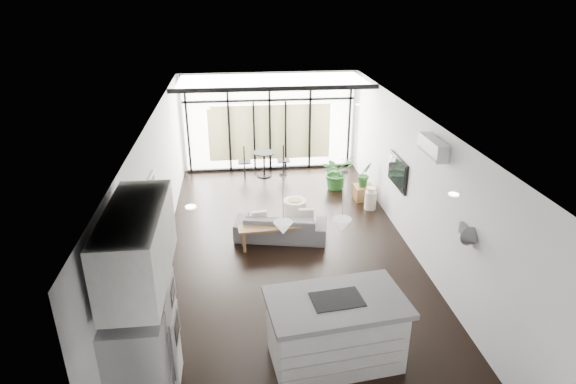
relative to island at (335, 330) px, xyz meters
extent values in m
cube|color=black|center=(-0.30, 2.99, -0.52)|extent=(5.00, 10.00, 0.00)
cube|color=white|center=(-0.30, 2.99, 2.28)|extent=(5.00, 10.00, 0.00)
cube|color=silver|center=(-2.80, 2.99, 0.88)|extent=(0.02, 10.00, 2.80)
cube|color=silver|center=(2.20, 2.99, 0.88)|extent=(0.02, 10.00, 2.80)
cube|color=silver|center=(-0.30, 7.99, 0.88)|extent=(5.00, 0.02, 2.80)
cube|color=black|center=(-0.30, 7.87, 0.88)|extent=(5.00, 0.20, 2.80)
cube|color=white|center=(-0.30, 6.99, 2.25)|extent=(4.70, 1.90, 0.06)
cube|color=#F5E8A8|center=(-0.30, 7.94, 0.58)|extent=(3.50, 0.02, 1.60)
cube|color=white|center=(0.00, 0.00, 0.00)|extent=(2.03, 1.35, 1.05)
cube|color=black|center=(0.00, 0.00, 0.53)|extent=(0.75, 0.55, 0.01)
cube|color=#9A999E|center=(-2.49, -0.90, 0.34)|extent=(0.67, 0.83, 1.72)
cube|color=white|center=(-2.49, -0.16, 0.69)|extent=(0.63, 0.66, 2.43)
cube|color=white|center=(-2.42, -0.51, 1.83)|extent=(0.62, 1.75, 0.86)
cone|color=white|center=(-0.70, 0.34, 1.50)|extent=(0.26, 0.26, 0.18)
cone|color=white|center=(0.10, 0.34, 1.50)|extent=(0.26, 0.26, 0.18)
imported|color=#535355|center=(-0.41, 3.73, -0.14)|extent=(2.01, 0.96, 0.76)
cube|color=brown|center=(-0.60, 3.39, -0.29)|extent=(1.46, 0.47, 0.46)
cylinder|color=beige|center=(0.01, 4.67, -0.31)|extent=(0.55, 0.55, 0.43)
cube|color=brown|center=(1.87, 5.49, -0.35)|extent=(0.48, 0.48, 0.35)
imported|color=#226023|center=(1.32, 6.25, -0.16)|extent=(1.17, 1.21, 0.73)
imported|color=#226023|center=(1.87, 5.49, -0.03)|extent=(0.55, 0.72, 0.28)
cylinder|color=beige|center=(1.88, 4.91, -0.24)|extent=(0.29, 0.29, 0.56)
cube|color=black|center=(-0.52, 7.35, -0.15)|extent=(1.54, 0.62, 0.74)
cube|color=black|center=(2.16, 3.99, 0.78)|extent=(0.05, 1.10, 0.65)
cube|color=silver|center=(2.08, 2.19, 1.93)|extent=(0.22, 0.90, 0.30)
cube|color=black|center=(-2.77, 2.49, 1.03)|extent=(0.04, 0.70, 0.90)
camera|label=1|loc=(-1.28, -5.34, 4.51)|focal=30.00mm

